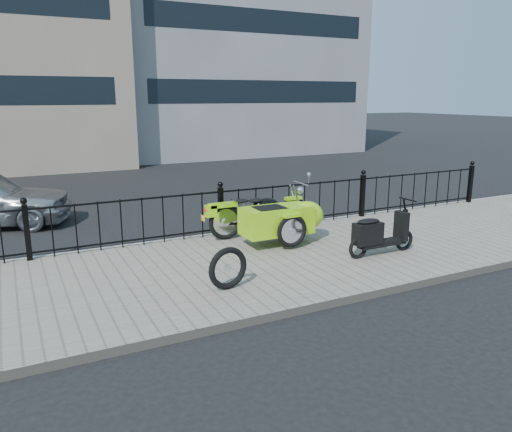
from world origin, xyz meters
name	(u,v)px	position (x,y,z in m)	size (l,w,h in m)	color
ground	(250,259)	(0.00, 0.00, 0.00)	(120.00, 120.00, 0.00)	black
sidewalk	(263,264)	(0.00, -0.50, 0.06)	(30.00, 3.80, 0.12)	gray
curb	(219,236)	(0.00, 1.44, 0.06)	(30.00, 0.10, 0.12)	gray
iron_fence	(221,212)	(0.00, 1.30, 0.59)	(14.11, 0.11, 1.08)	black
building_grey	(226,0)	(7.00, 16.99, 7.50)	(12.00, 8.01, 15.00)	gray
motorcycle_sidecar	(281,217)	(0.83, 0.34, 0.59)	(2.28, 1.48, 0.98)	black
scooter	(378,235)	(1.91, -1.13, 0.49)	(1.40, 0.41, 0.95)	black
spare_tire	(228,268)	(-1.03, -1.40, 0.43)	(0.62, 0.62, 0.09)	black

